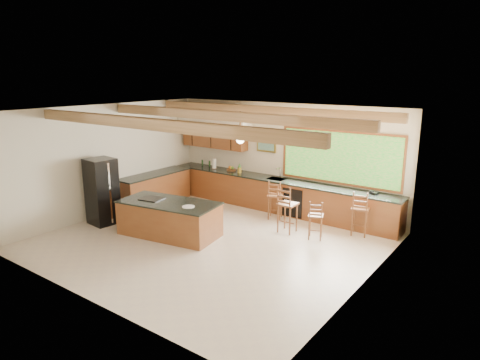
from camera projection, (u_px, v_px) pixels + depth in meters
The scene contains 9 objects.
ground at pixel (210, 242), 9.89m from camera, with size 7.20×7.20×0.00m, color beige.
room_shell at pixel (221, 143), 9.96m from camera, with size 7.27×6.54×3.02m.
counter_run at pixel (245, 193), 12.22m from camera, with size 7.12×3.10×1.23m.
island at pixel (169, 218), 10.21m from camera, with size 2.53×1.50×0.85m.
refrigerator at pixel (102, 191), 10.93m from camera, with size 0.73×0.71×1.70m.
bar_stool_a at pixel (274, 196), 11.29m from camera, with size 0.50×0.50×1.07m.
bar_stool_b at pixel (286, 205), 10.29m from camera, with size 0.43×0.43×1.18m.
bar_stool_c at pixel (315, 217), 9.90m from camera, with size 0.44×0.44×0.94m.
bar_stool_d at pixel (360, 209), 10.11m from camera, with size 0.47×0.47×1.11m.
Camera 1 is at (6.01, -7.07, 3.77)m, focal length 32.00 mm.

